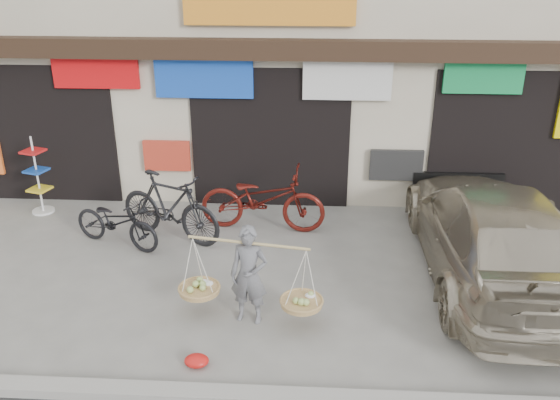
# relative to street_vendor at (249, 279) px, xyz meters

# --- Properties ---
(ground) EXTENTS (70.00, 70.00, 0.00)m
(ground) POSITION_rel_street_vendor_xyz_m (0.00, 0.43, -0.64)
(ground) COLOR gray
(ground) RESTS_ON ground
(kerb) EXTENTS (70.00, 0.25, 0.12)m
(kerb) POSITION_rel_street_vendor_xyz_m (0.00, -1.57, -0.58)
(kerb) COLOR gray
(kerb) RESTS_ON ground
(shophouse_block) EXTENTS (14.00, 6.32, 7.00)m
(shophouse_block) POSITION_rel_street_vendor_xyz_m (0.00, 6.84, 2.80)
(shophouse_block) COLOR #BEB39A
(shophouse_block) RESTS_ON ground
(street_vendor) EXTENTS (1.98, 0.80, 1.42)m
(street_vendor) POSITION_rel_street_vendor_xyz_m (0.00, 0.00, 0.00)
(street_vendor) COLOR slate
(street_vendor) RESTS_ON ground
(bike_0) EXTENTS (1.79, 1.18, 0.89)m
(bike_0) POSITION_rel_street_vendor_xyz_m (-2.48, 2.04, -0.20)
(bike_0) COLOR black
(bike_0) RESTS_ON ground
(bike_1) EXTENTS (2.09, 1.36, 1.22)m
(bike_1) POSITION_rel_street_vendor_xyz_m (-1.63, 2.34, -0.03)
(bike_1) COLOR black
(bike_1) RESTS_ON ground
(bike_2) EXTENTS (2.29, 0.96, 1.18)m
(bike_2) POSITION_rel_street_vendor_xyz_m (-0.06, 2.81, -0.06)
(bike_2) COLOR #52130E
(bike_2) RESTS_ON ground
(suv) EXTENTS (2.10, 5.13, 1.49)m
(suv) POSITION_rel_street_vendor_xyz_m (3.58, 1.41, 0.10)
(suv) COLOR #ADA28B
(suv) RESTS_ON ground
(display_rack) EXTENTS (0.45, 0.45, 1.52)m
(display_rack) POSITION_rel_street_vendor_xyz_m (-4.36, 3.30, -0.03)
(display_rack) COLOR silver
(display_rack) RESTS_ON ground
(red_bag) EXTENTS (0.31, 0.25, 0.14)m
(red_bag) POSITION_rel_street_vendor_xyz_m (-0.56, -1.01, -0.57)
(red_bag) COLOR red
(red_bag) RESTS_ON ground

